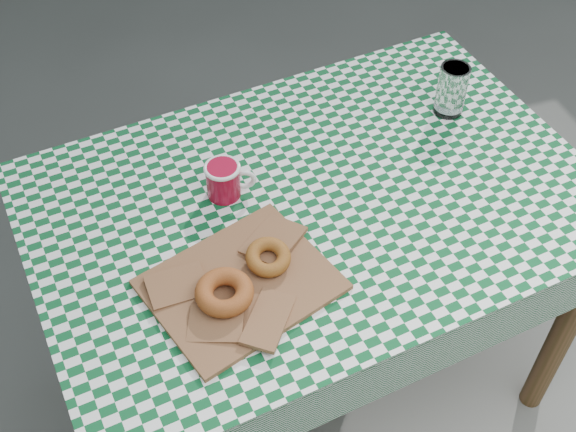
# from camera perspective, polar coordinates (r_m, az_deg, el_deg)

# --- Properties ---
(ground) EXTENTS (60.00, 60.00, 0.00)m
(ground) POSITION_cam_1_polar(r_m,az_deg,el_deg) (2.16, 6.03, -14.33)
(ground) COLOR #53524D
(ground) RESTS_ON ground
(table) EXTENTS (1.28, 0.94, 0.75)m
(table) POSITION_cam_1_polar(r_m,az_deg,el_deg) (1.87, 1.84, -6.67)
(table) COLOR #4F371B
(table) RESTS_ON ground
(tablecloth) EXTENTS (1.31, 0.96, 0.01)m
(tablecloth) POSITION_cam_1_polar(r_m,az_deg,el_deg) (1.58, 2.17, 1.33)
(tablecloth) COLOR #0B4B23
(tablecloth) RESTS_ON table
(paper_bag) EXTENTS (0.41, 0.36, 0.02)m
(paper_bag) POSITION_cam_1_polar(r_m,az_deg,el_deg) (1.42, -3.69, -5.27)
(paper_bag) COLOR brown
(paper_bag) RESTS_ON tablecloth
(bagel_front) EXTENTS (0.15, 0.15, 0.03)m
(bagel_front) POSITION_cam_1_polar(r_m,az_deg,el_deg) (1.38, -4.97, -5.94)
(bagel_front) COLOR #954C1E
(bagel_front) RESTS_ON paper_bag
(bagel_back) EXTENTS (0.09, 0.09, 0.03)m
(bagel_back) POSITION_cam_1_polar(r_m,az_deg,el_deg) (1.43, -1.55, -3.21)
(bagel_back) COLOR brown
(bagel_back) RESTS_ON paper_bag
(coffee_mug) EXTENTS (0.18, 0.18, 0.08)m
(coffee_mug) POSITION_cam_1_polar(r_m,az_deg,el_deg) (1.56, -5.07, 2.77)
(coffee_mug) COLOR maroon
(coffee_mug) RESTS_ON tablecloth
(drinking_glass) EXTENTS (0.08, 0.08, 0.13)m
(drinking_glass) POSITION_cam_1_polar(r_m,az_deg,el_deg) (1.79, 12.61, 9.56)
(drinking_glass) COLOR white
(drinking_glass) RESTS_ON tablecloth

